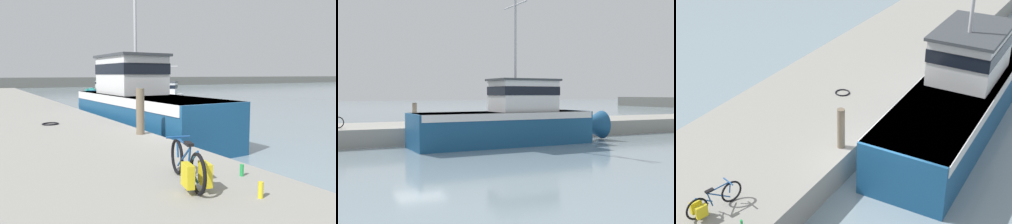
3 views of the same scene
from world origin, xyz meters
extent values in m
plane|color=gray|center=(0.00, 0.00, 0.00)|extent=(320.00, 320.00, 0.00)
cube|color=gray|center=(-4.25, 0.00, 0.49)|extent=(5.81, 80.00, 0.99)
cube|color=navy|center=(0.54, 4.58, 0.93)|extent=(3.07, 10.35, 1.86)
cone|color=navy|center=(0.40, 10.65, 0.93)|extent=(1.81, 1.89, 1.77)
cube|color=white|center=(0.54, 4.58, 1.67)|extent=(3.12, 10.14, 0.37)
cube|color=white|center=(0.51, 5.87, 2.73)|extent=(2.34, 3.48, 1.74)
cube|color=black|center=(0.51, 5.87, 3.03)|extent=(2.39, 3.55, 0.49)
cube|color=#3D4247|center=(0.51, 5.87, 3.66)|extent=(2.53, 3.76, 0.12)
torus|color=black|center=(-3.19, -4.79, 1.31)|extent=(0.22, 0.64, 0.64)
torus|color=black|center=(-2.91, -3.76, 1.31)|extent=(0.22, 0.64, 0.64)
cylinder|color=navy|center=(-3.15, -4.63, 1.24)|extent=(0.13, 0.36, 0.18)
cylinder|color=navy|center=(-3.09, -4.41, 1.41)|extent=(0.07, 0.15, 0.49)
cylinder|color=navy|center=(-3.13, -4.57, 1.48)|extent=(0.16, 0.47, 0.37)
cylinder|color=navy|center=(-3.02, -4.14, 1.40)|extent=(0.21, 0.66, 0.50)
cylinder|color=navy|center=(-3.00, -4.09, 1.64)|extent=(0.18, 0.54, 0.05)
cylinder|color=navy|center=(-2.92, -3.80, 1.47)|extent=(0.06, 0.11, 0.33)
cylinder|color=navy|center=(-2.93, -3.83, 1.68)|extent=(0.43, 0.15, 0.04)
cube|color=black|center=(-3.08, -4.38, 1.68)|extent=(0.16, 0.26, 0.05)
cube|color=gold|center=(-3.32, -4.71, 1.28)|extent=(0.20, 0.34, 0.35)
cube|color=gold|center=(-3.05, -4.78, 1.28)|extent=(0.20, 0.34, 0.35)
cylinder|color=#756651|center=(-1.75, 0.17, 1.68)|extent=(0.25, 0.25, 1.38)
torus|color=black|center=(-3.71, 3.58, 1.01)|extent=(0.58, 0.58, 0.05)
cylinder|color=green|center=(-1.99, -4.46, 1.09)|extent=(0.07, 0.07, 0.21)
camera|label=1|loc=(-6.00, -8.66, 2.78)|focal=35.00mm
camera|label=2|loc=(21.72, -5.42, 2.86)|focal=45.00mm
camera|label=3|loc=(5.50, -12.00, 9.95)|focal=55.00mm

